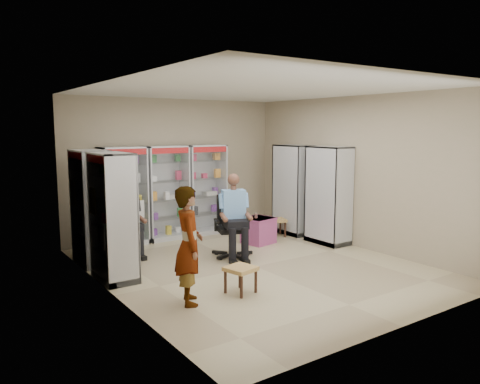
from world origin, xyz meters
TOP-DOWN VIEW (x-y plane):
  - floor at (0.00, 0.00)m, footprint 6.00×6.00m
  - room_shell at (0.00, 0.00)m, footprint 5.02×6.02m
  - cabinet_back_left at (-1.30, 2.73)m, footprint 0.90×0.50m
  - cabinet_back_mid at (-0.35, 2.73)m, footprint 0.90×0.50m
  - cabinet_back_right at (0.60, 2.73)m, footprint 0.90×0.50m
  - cabinet_right_far at (2.23, 1.60)m, footprint 0.90×0.50m
  - cabinet_right_near at (2.23, 0.50)m, footprint 0.90×0.50m
  - cabinet_left_far at (-2.23, 1.80)m, footprint 0.90×0.50m
  - cabinet_left_near at (-2.23, 0.70)m, footprint 0.90×0.50m
  - wooden_chair at (-1.55, 2.00)m, footprint 0.42×0.42m
  - seated_customer at (-1.55, 1.95)m, footprint 0.44×0.60m
  - office_chair at (0.03, 0.77)m, footprint 0.80×0.80m
  - seated_shopkeeper at (0.03, 0.72)m, footprint 0.67×0.79m
  - pink_trunk at (1.03, 1.30)m, footprint 0.65×0.64m
  - tea_glass at (0.97, 1.30)m, footprint 0.07×0.07m
  - woven_stool_a at (1.74, 1.58)m, footprint 0.50×0.50m
  - woven_stool_b at (-0.95, -0.93)m, footprint 0.47×0.47m
  - standing_man at (-1.74, -0.86)m, footprint 0.57×0.69m

SIDE VIEW (x-z plane):
  - floor at x=0.00m, z-range 0.00..0.00m
  - woven_stool_a at x=1.74m, z-range 0.00..0.39m
  - woven_stool_b at x=-0.95m, z-range 0.00..0.39m
  - pink_trunk at x=1.03m, z-range 0.00..0.54m
  - wooden_chair at x=-1.55m, z-range 0.00..0.94m
  - office_chair at x=0.03m, z-range 0.00..1.14m
  - tea_glass at x=0.97m, z-range 0.54..0.64m
  - seated_customer at x=-1.55m, z-range 0.00..1.34m
  - seated_shopkeeper at x=0.03m, z-range 0.00..1.46m
  - standing_man at x=-1.74m, z-range 0.00..1.61m
  - cabinet_back_left at x=-1.30m, z-range 0.00..2.00m
  - cabinet_back_mid at x=-0.35m, z-range 0.00..2.00m
  - cabinet_back_right at x=0.60m, z-range 0.00..2.00m
  - cabinet_right_far at x=2.23m, z-range 0.00..2.00m
  - cabinet_right_near at x=2.23m, z-range 0.00..2.00m
  - cabinet_left_far at x=-2.23m, z-range 0.00..2.00m
  - cabinet_left_near at x=-2.23m, z-range 0.00..2.00m
  - room_shell at x=0.00m, z-range 0.46..3.47m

